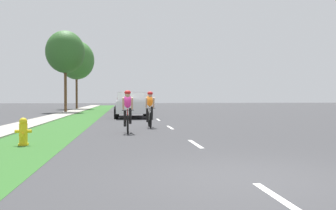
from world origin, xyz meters
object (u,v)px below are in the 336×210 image
(fire_hydrant_yellow, at_px, (23,132))
(street_tree_near, at_px, (65,52))
(cyclist_trailing, at_px, (150,109))
(pickup_white, at_px, (132,105))
(suv_maroon, at_px, (128,102))
(cyclist_lead, at_px, (128,111))
(street_tree_far, at_px, (76,60))

(fire_hydrant_yellow, height_order, street_tree_near, street_tree_near)
(fire_hydrant_yellow, relative_size, street_tree_near, 0.10)
(cyclist_trailing, xyz_separation_m, pickup_white, (-0.63, 7.99, 0.02))
(cyclist_trailing, xyz_separation_m, suv_maroon, (-0.76, 17.40, 0.14))
(fire_hydrant_yellow, distance_m, cyclist_trailing, 6.75)
(cyclist_trailing, bearing_deg, fire_hydrant_yellow, -124.93)
(cyclist_lead, relative_size, cyclist_trailing, 1.00)
(cyclist_trailing, height_order, street_tree_far, street_tree_far)
(cyclist_lead, xyz_separation_m, street_tree_far, (-5.56, 28.65, 4.79))
(street_tree_far, bearing_deg, fire_hydrant_yellow, -85.17)
(street_tree_near, bearing_deg, cyclist_trailing, -69.76)
(cyclist_lead, bearing_deg, cyclist_trailing, 66.69)
(street_tree_near, xyz_separation_m, street_tree_far, (-0.21, 9.16, 0.22))
(fire_hydrant_yellow, distance_m, cyclist_lead, 4.34)
(pickup_white, bearing_deg, suv_maroon, 90.81)
(cyclist_lead, relative_size, suv_maroon, 0.37)
(cyclist_trailing, bearing_deg, pickup_white, 94.49)
(street_tree_near, bearing_deg, suv_maroon, 2.01)
(street_tree_far, bearing_deg, cyclist_lead, -79.01)
(fire_hydrant_yellow, xyz_separation_m, cyclist_trailing, (3.86, 5.52, 0.44))
(fire_hydrant_yellow, distance_m, suv_maroon, 23.13)
(cyclist_trailing, relative_size, street_tree_far, 0.22)
(suv_maroon, bearing_deg, street_tree_far, 122.87)
(cyclist_lead, distance_m, street_tree_far, 29.58)
(cyclist_lead, distance_m, cyclist_trailing, 2.50)
(pickup_white, height_order, street_tree_near, street_tree_near)
(pickup_white, xyz_separation_m, suv_maroon, (-0.13, 9.40, 0.12))
(cyclist_trailing, relative_size, street_tree_near, 0.24)
(street_tree_near, height_order, street_tree_far, street_tree_far)
(suv_maroon, distance_m, street_tree_far, 11.64)
(pickup_white, bearing_deg, cyclist_lead, -92.00)
(cyclist_trailing, distance_m, street_tree_near, 18.89)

